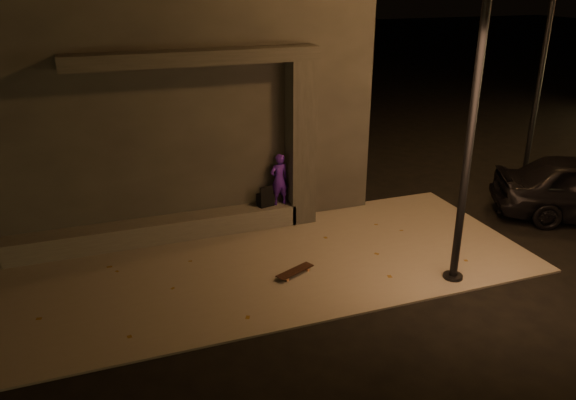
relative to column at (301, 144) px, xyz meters
name	(u,v)px	position (x,y,z in m)	size (l,w,h in m)	color
ground	(285,323)	(-1.70, -3.75, -1.84)	(120.00, 120.00, 0.00)	black
sidewalk	(251,266)	(-1.70, -1.75, -1.82)	(11.00, 4.40, 0.04)	slate
building	(155,94)	(-2.70, 2.74, 0.77)	(9.00, 5.10, 5.22)	#343130
ledge	(158,230)	(-3.20, 0.00, -1.58)	(6.00, 0.55, 0.45)	#56534E
column	(301,144)	(0.00, 0.00, 0.00)	(0.55, 0.55, 3.60)	#343130
canopy	(195,57)	(-2.20, 0.05, 1.94)	(5.00, 0.70, 0.28)	#343130
skateboarder	(279,179)	(-0.50, 0.00, -0.77)	(0.43, 0.28, 1.17)	#4519A3
backpack	(265,199)	(-0.83, 0.00, -1.19)	(0.38, 0.29, 0.48)	black
skateboard	(295,271)	(-1.02, -2.38, -1.73)	(0.82, 0.52, 0.09)	black
street_lamp_0	(479,67)	(1.69, -3.48, 2.04)	(0.36, 0.36, 6.82)	black
street_lamp_2	(550,20)	(7.00, 0.70, 2.36)	(0.36, 0.36, 7.42)	black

